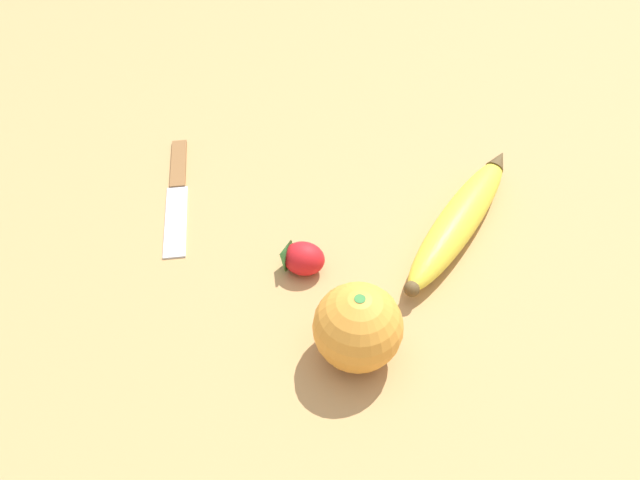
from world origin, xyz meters
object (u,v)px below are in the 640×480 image
orange (358,327)px  strawberry (300,258)px  banana (460,219)px  paring_knife (177,189)px

orange → strawberry: size_ratio=1.40×
banana → orange: 0.18m
banana → strawberry: bearing=140.3°
strawberry → orange: bearing=130.5°
banana → paring_knife: 0.30m
orange → paring_knife: bearing=118.1°
banana → strawberry: (-0.16, -0.01, -0.00)m
banana → orange: (-0.14, -0.12, 0.02)m
orange → strawberry: orange is taller
banana → strawberry: size_ratio=3.40×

